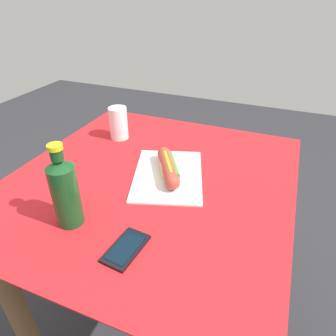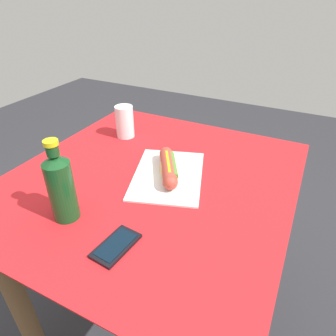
% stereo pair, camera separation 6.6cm
% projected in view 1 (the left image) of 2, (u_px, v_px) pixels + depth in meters
% --- Properties ---
extents(ground_plane, '(6.00, 6.00, 0.00)m').
position_uv_depth(ground_plane, '(156.00, 314.00, 1.40)').
color(ground_plane, '#2D2D33').
rests_on(ground_plane, ground).
extents(dining_table, '(0.97, 0.90, 0.77)m').
position_uv_depth(dining_table, '(152.00, 213.00, 1.07)').
color(dining_table, brown).
rests_on(dining_table, ground).
extents(paper_wrapper, '(0.37, 0.31, 0.01)m').
position_uv_depth(paper_wrapper, '(168.00, 175.00, 1.00)').
color(paper_wrapper, silver).
rests_on(paper_wrapper, dining_table).
extents(hot_dog, '(0.20, 0.14, 0.05)m').
position_uv_depth(hot_dog, '(168.00, 167.00, 0.98)').
color(hot_dog, '#DBB26B').
rests_on(hot_dog, paper_wrapper).
extents(cell_phone, '(0.13, 0.08, 0.01)m').
position_uv_depth(cell_phone, '(126.00, 248.00, 0.72)').
color(cell_phone, black).
rests_on(cell_phone, dining_table).
extents(soda_bottle, '(0.07, 0.07, 0.23)m').
position_uv_depth(soda_bottle, '(65.00, 191.00, 0.76)').
color(soda_bottle, '#14471E').
rests_on(soda_bottle, dining_table).
extents(drinking_cup, '(0.07, 0.07, 0.13)m').
position_uv_depth(drinking_cup, '(119.00, 123.00, 1.21)').
color(drinking_cup, white).
rests_on(drinking_cup, dining_table).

